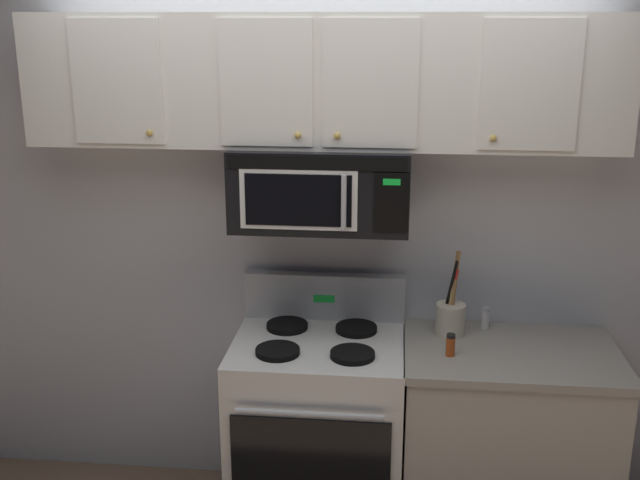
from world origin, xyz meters
TOP-DOWN VIEW (x-y plane):
  - back_wall at (0.00, 0.79)m, footprint 5.20×0.10m
  - stove_range at (0.00, 0.42)m, footprint 0.76×0.69m
  - over_range_microwave at (-0.00, 0.54)m, footprint 0.76×0.43m
  - upper_cabinets at (-0.00, 0.57)m, footprint 2.50×0.36m
  - counter_segment at (0.84, 0.43)m, footprint 0.93×0.65m
  - utensil_crock_cream at (0.58, 0.57)m, footprint 0.13×0.13m
  - salt_shaker at (0.75, 0.65)m, footprint 0.04×0.04m
  - spice_jar at (0.57, 0.34)m, footprint 0.04×0.04m

SIDE VIEW (x-z plane):
  - counter_segment at x=0.84m, z-range 0.00..0.90m
  - stove_range at x=0.00m, z-range -0.09..1.03m
  - spice_jar at x=0.57m, z-range 0.90..1.00m
  - salt_shaker at x=0.75m, z-range 0.90..1.00m
  - utensil_crock_cream at x=0.58m, z-range 0.79..1.18m
  - back_wall at x=0.00m, z-range 0.00..2.70m
  - over_range_microwave at x=0.00m, z-range 1.40..1.75m
  - upper_cabinets at x=0.00m, z-range 1.75..2.30m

